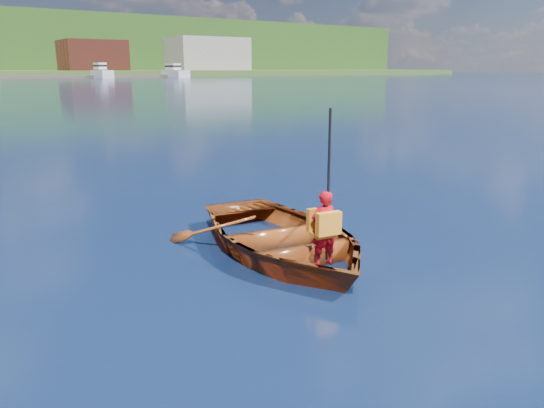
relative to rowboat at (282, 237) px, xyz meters
name	(u,v)px	position (x,y,z in m)	size (l,w,h in m)	color
ground	(282,233)	(0.55, 0.77, -0.24)	(600.00, 600.00, 0.00)	#102541
rowboat	(282,237)	(0.00, 0.00, 0.00)	(3.25, 4.17, 0.79)	brown
child_paddler	(324,227)	(0.02, -0.91, 0.38)	(0.40, 0.38, 2.04)	red
hillside_trees	(1,26)	(32.48, 246.14, 19.27)	(280.30, 88.65, 26.69)	#382314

